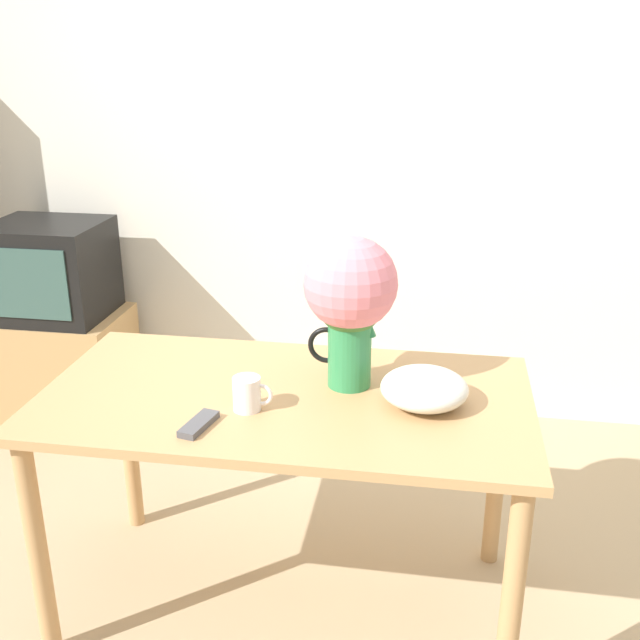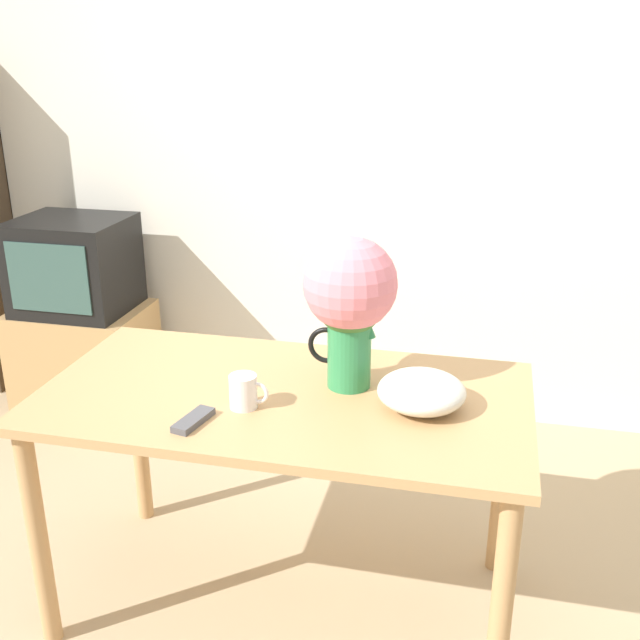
# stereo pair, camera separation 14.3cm
# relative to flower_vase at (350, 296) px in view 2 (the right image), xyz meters

# --- Properties ---
(ground_plane) EXTENTS (12.00, 12.00, 0.00)m
(ground_plane) POSITION_rel_flower_vase_xyz_m (-0.06, -0.22, -1.09)
(ground_plane) COLOR tan
(wall_back) EXTENTS (8.00, 0.05, 2.60)m
(wall_back) POSITION_rel_flower_vase_xyz_m (-0.06, 1.44, 0.21)
(wall_back) COLOR silver
(wall_back) RESTS_ON ground_plane
(table) EXTENTS (1.50, 0.80, 0.79)m
(table) POSITION_rel_flower_vase_xyz_m (-0.19, -0.10, -0.40)
(table) COLOR tan
(table) RESTS_ON ground_plane
(flower_vase) EXTENTS (0.29, 0.29, 0.48)m
(flower_vase) POSITION_rel_flower_vase_xyz_m (0.00, 0.00, 0.00)
(flower_vase) COLOR #2D844C
(flower_vase) RESTS_ON table
(coffee_mug) EXTENTS (0.12, 0.08, 0.10)m
(coffee_mug) POSITION_rel_flower_vase_xyz_m (-0.27, -0.22, -0.24)
(coffee_mug) COLOR white
(coffee_mug) RESTS_ON table
(white_bowl) EXTENTS (0.26, 0.26, 0.11)m
(white_bowl) POSITION_rel_flower_vase_xyz_m (0.24, -0.10, -0.24)
(white_bowl) COLOR silver
(white_bowl) RESTS_ON table
(remote_control) EXTENTS (0.08, 0.16, 0.02)m
(remote_control) POSITION_rel_flower_vase_xyz_m (-0.38, -0.34, -0.29)
(remote_control) COLOR #4C4C51
(remote_control) RESTS_ON table
(tv_stand) EXTENTS (0.64, 0.47, 0.54)m
(tv_stand) POSITION_rel_flower_vase_xyz_m (-1.58, 1.08, -0.82)
(tv_stand) COLOR tan
(tv_stand) RESTS_ON ground_plane
(tv_set) EXTENTS (0.53, 0.46, 0.46)m
(tv_set) POSITION_rel_flower_vase_xyz_m (-1.58, 1.07, -0.32)
(tv_set) COLOR black
(tv_set) RESTS_ON tv_stand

